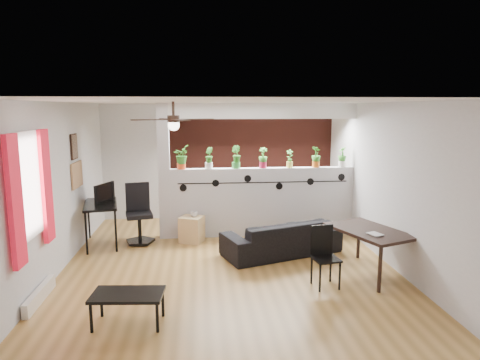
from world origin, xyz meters
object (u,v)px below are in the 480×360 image
(potted_plant_0, at_px, (181,157))
(potted_plant_2, at_px, (236,156))
(folding_chair, at_px, (324,250))
(coffee_table, at_px, (128,296))
(sofa, at_px, (282,238))
(cube_shelf, at_px, (192,229))
(potted_plant_4, at_px, (290,158))
(cup, at_px, (194,214))
(computer_desk, at_px, (101,207))
(potted_plant_5, at_px, (316,156))
(potted_plant_3, at_px, (263,157))
(potted_plant_1, at_px, (209,157))
(ceiling_fan, at_px, (174,121))
(office_chair, at_px, (139,217))
(dining_table, at_px, (369,234))
(potted_plant_6, at_px, (342,156))

(potted_plant_0, distance_m, potted_plant_2, 1.05)
(folding_chair, distance_m, coffee_table, 2.75)
(sofa, height_order, cube_shelf, sofa)
(coffee_table, bearing_deg, sofa, 45.21)
(potted_plant_4, bearing_deg, potted_plant_2, 180.00)
(cup, height_order, computer_desk, computer_desk)
(potted_plant_0, height_order, folding_chair, potted_plant_0)
(potted_plant_5, xyz_separation_m, cube_shelf, (-2.45, -0.34, -1.32))
(potted_plant_5, xyz_separation_m, coffee_table, (-3.14, -3.41, -1.23))
(potted_plant_2, relative_size, cup, 3.41)
(potted_plant_3, bearing_deg, potted_plant_2, 180.00)
(potted_plant_4, distance_m, coffee_table, 4.46)
(potted_plant_1, xyz_separation_m, potted_plant_5, (2.11, -0.00, 0.00))
(computer_desk, xyz_separation_m, coffee_table, (0.96, -3.07, -0.37))
(ceiling_fan, distance_m, office_chair, 2.50)
(potted_plant_2, relative_size, potted_plant_4, 1.23)
(potted_plant_0, xyz_separation_m, potted_plant_3, (1.58, 0.00, -0.03))
(potted_plant_3, height_order, dining_table, potted_plant_3)
(ceiling_fan, relative_size, potted_plant_0, 2.62)
(dining_table, bearing_deg, computer_desk, 157.36)
(potted_plant_3, relative_size, cube_shelf, 0.81)
(potted_plant_2, xyz_separation_m, sofa, (0.69, -1.14, -1.30))
(ceiling_fan, relative_size, coffee_table, 1.39)
(ceiling_fan, bearing_deg, coffee_table, -106.85)
(sofa, bearing_deg, cube_shelf, -46.43)
(potted_plant_4, bearing_deg, coffee_table, -127.49)
(sofa, height_order, coffee_table, sofa)
(ceiling_fan, bearing_deg, potted_plant_0, 89.36)
(potted_plant_3, height_order, potted_plant_5, potted_plant_5)
(potted_plant_5, height_order, computer_desk, potted_plant_5)
(potted_plant_4, xyz_separation_m, folding_chair, (-0.02, -2.51, -1.03))
(potted_plant_0, bearing_deg, coffee_table, -98.46)
(potted_plant_4, height_order, sofa, potted_plant_4)
(potted_plant_0, height_order, potted_plant_1, potted_plant_0)
(potted_plant_2, xyz_separation_m, potted_plant_6, (2.11, 0.00, -0.02))
(cup, bearing_deg, potted_plant_6, 6.62)
(potted_plant_5, distance_m, folding_chair, 2.78)
(potted_plant_1, relative_size, office_chair, 0.38)
(cube_shelf, relative_size, folding_chair, 0.57)
(potted_plant_4, height_order, potted_plant_5, potted_plant_5)
(potted_plant_6, relative_size, sofa, 0.20)
(cube_shelf, bearing_deg, cup, 22.50)
(dining_table, bearing_deg, sofa, 138.18)
(potted_plant_4, height_order, coffee_table, potted_plant_4)
(potted_plant_5, height_order, sofa, potted_plant_5)
(cup, bearing_deg, folding_chair, -49.43)
(potted_plant_5, xyz_separation_m, sofa, (-0.89, -1.14, -1.29))
(coffee_table, bearing_deg, potted_plant_2, 65.40)
(cup, height_order, office_chair, office_chair)
(sofa, distance_m, cube_shelf, 1.76)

